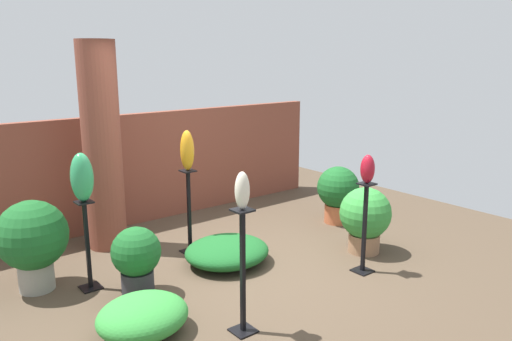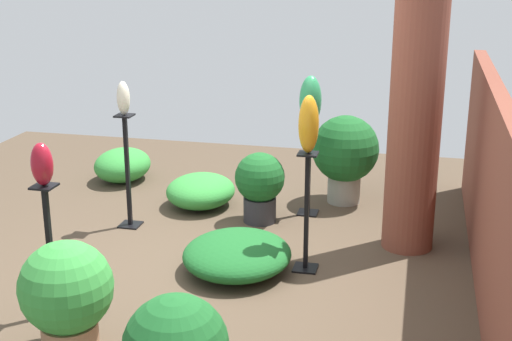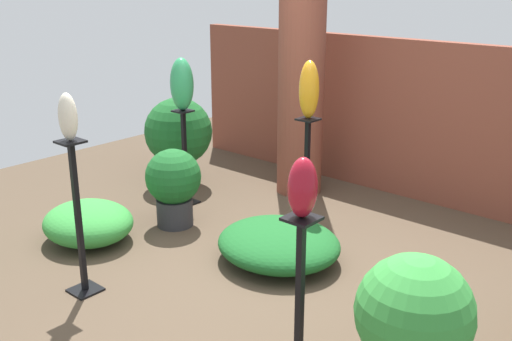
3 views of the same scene
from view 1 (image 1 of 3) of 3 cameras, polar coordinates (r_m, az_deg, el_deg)
ground_plane at (r=5.74m, az=-0.80°, el=-10.87°), size 8.00×8.00×0.00m
brick_wall_back at (r=7.29m, az=-11.54°, el=0.48°), size 5.60×0.12×1.55m
brick_pillar at (r=6.25m, az=-17.19°, el=2.57°), size 0.45×0.45×2.51m
pedestal_jade at (r=5.36m, az=-18.66°, el=-8.58°), size 0.20×0.20×0.93m
pedestal_ivory at (r=4.29m, az=-1.52°, el=-12.12°), size 0.20×0.20×1.11m
pedestal_ruby at (r=5.57m, az=12.27°, el=-6.91°), size 0.20×0.20×1.01m
pedestal_amber at (r=6.02m, az=-7.63°, el=-5.13°), size 0.20×0.20×1.02m
art_vase_jade at (r=5.13m, az=-19.27°, el=-0.74°), size 0.22×0.22×0.49m
art_vase_ivory at (r=4.03m, az=-1.58°, el=-2.31°), size 0.12×0.12×0.32m
art_vase_ruby at (r=5.37m, az=12.63°, el=0.17°), size 0.14×0.16×0.31m
art_vase_amber at (r=5.83m, az=-7.87°, el=2.29°), size 0.16×0.16×0.47m
potted_plant_near_pillar at (r=7.12m, az=9.35°, el=-2.33°), size 0.59×0.59×0.81m
potted_plant_mid_right at (r=5.48m, az=-24.18°, el=-7.14°), size 0.70×0.70×0.94m
potted_plant_back_center at (r=6.13m, az=12.37°, el=-5.17°), size 0.62×0.62×0.80m
potted_plant_mid_left at (r=5.10m, az=-13.51°, el=-9.60°), size 0.49×0.49×0.70m
foliage_bed_east at (r=4.52m, az=-12.81°, el=-15.93°), size 0.79×0.71×0.33m
foliage_bed_west at (r=5.77m, az=-3.33°, el=-9.21°), size 0.98×0.91×0.29m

